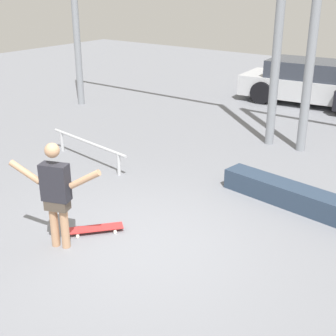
{
  "coord_description": "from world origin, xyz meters",
  "views": [
    {
      "loc": [
        3.96,
        -4.51,
        3.63
      ],
      "look_at": [
        -0.33,
        1.25,
        0.72
      ],
      "focal_mm": 50.0,
      "sensor_mm": 36.0,
      "label": 1
    }
  ],
  "objects_px": {
    "skateboarder": "(56,191)",
    "parked_car_silver": "(311,83)",
    "grind_rail": "(88,146)",
    "grind_box": "(297,197)",
    "skateboard": "(96,228)"
  },
  "relations": [
    {
      "from": "skateboarder",
      "to": "parked_car_silver",
      "type": "bearing_deg",
      "value": 70.87
    },
    {
      "from": "skateboarder",
      "to": "grind_rail",
      "type": "height_order",
      "value": "skateboarder"
    },
    {
      "from": "skateboarder",
      "to": "grind_box",
      "type": "distance_m",
      "value": 4.02
    },
    {
      "from": "skateboard",
      "to": "skateboarder",
      "type": "bearing_deg",
      "value": -151.32
    },
    {
      "from": "skateboarder",
      "to": "grind_rail",
      "type": "bearing_deg",
      "value": 108.28
    },
    {
      "from": "skateboarder",
      "to": "grind_box",
      "type": "relative_size",
      "value": 0.57
    },
    {
      "from": "skateboard",
      "to": "parked_car_silver",
      "type": "height_order",
      "value": "parked_car_silver"
    },
    {
      "from": "grind_box",
      "to": "skateboarder",
      "type": "bearing_deg",
      "value": -124.83
    },
    {
      "from": "skateboarder",
      "to": "parked_car_silver",
      "type": "height_order",
      "value": "skateboarder"
    },
    {
      "from": "skateboarder",
      "to": "skateboard",
      "type": "distance_m",
      "value": 1.02
    },
    {
      "from": "grind_box",
      "to": "grind_rail",
      "type": "xyz_separation_m",
      "value": [
        -4.37,
        -0.62,
        0.19
      ]
    },
    {
      "from": "parked_car_silver",
      "to": "skateboarder",
      "type": "bearing_deg",
      "value": -94.1
    },
    {
      "from": "grind_box",
      "to": "grind_rail",
      "type": "distance_m",
      "value": 4.42
    },
    {
      "from": "skateboard",
      "to": "grind_box",
      "type": "height_order",
      "value": "grind_box"
    },
    {
      "from": "grind_box",
      "to": "skateboard",
      "type": "bearing_deg",
      "value": -128.86
    }
  ]
}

